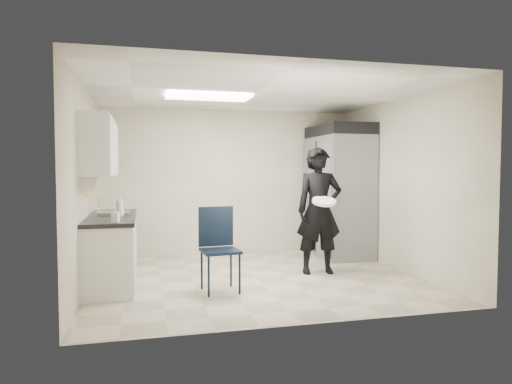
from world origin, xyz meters
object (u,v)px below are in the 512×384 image
object	(u,v)px
lower_counter	(112,251)
commercial_fridge	(339,196)
folding_chair	(220,251)
man_tuxedo	(319,211)

from	to	relation	value
lower_counter	commercial_fridge	xyz separation A→B (m)	(3.78, 1.07, 0.62)
lower_counter	commercial_fridge	world-z (taller)	commercial_fridge
commercial_fridge	lower_counter	bearing A→B (deg)	-164.12
folding_chair	man_tuxedo	bearing A→B (deg)	17.56
folding_chair	man_tuxedo	size ratio (longest dim) A/B	0.55
commercial_fridge	man_tuxedo	bearing A→B (deg)	-125.22
man_tuxedo	folding_chair	bearing A→B (deg)	-151.65
lower_counter	man_tuxedo	size ratio (longest dim) A/B	1.03
commercial_fridge	man_tuxedo	world-z (taller)	commercial_fridge
commercial_fridge	man_tuxedo	size ratio (longest dim) A/B	1.14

